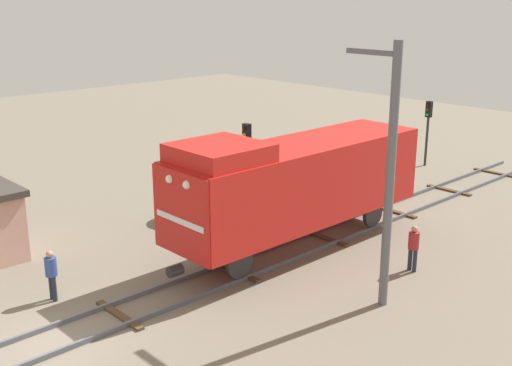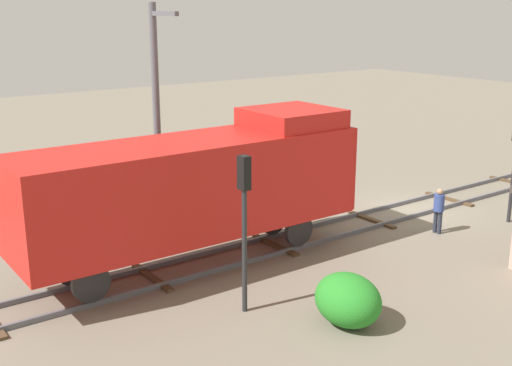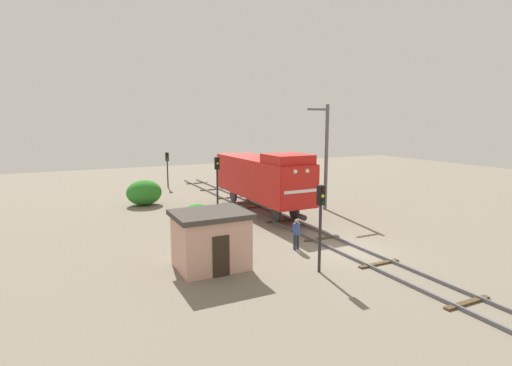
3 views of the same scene
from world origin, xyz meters
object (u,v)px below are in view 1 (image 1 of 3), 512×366
worker_near_track (51,271)px  catenary_mast (389,171)px  traffic_signal_mid (247,155)px  traffic_signal_far (428,121)px  locomotive (295,181)px  worker_by_signal (414,245)px

worker_near_track → catenary_mast: catenary_mast is taller
traffic_signal_mid → traffic_signal_far: size_ratio=1.18×
locomotive → catenary_mast: catenary_mast is taller
worker_by_signal → catenary_mast: size_ratio=0.21×
worker_near_track → locomotive: bearing=-24.8°
locomotive → worker_by_signal: bearing=21.3°
locomotive → traffic_signal_mid: bearing=169.3°
traffic_signal_mid → catenary_mast: bearing=-12.4°
worker_near_track → worker_by_signal: bearing=-41.9°
locomotive → worker_by_signal: locomotive is taller
worker_by_signal → traffic_signal_mid: bearing=-168.3°
traffic_signal_mid → worker_near_track: size_ratio=2.56×
worker_by_signal → catenary_mast: bearing=-71.1°
traffic_signal_mid → traffic_signal_far: 14.02m
locomotive → worker_by_signal: 4.85m
traffic_signal_mid → catenary_mast: 8.64m
traffic_signal_far → catenary_mast: size_ratio=0.45×
catenary_mast → traffic_signal_mid: bearing=167.6°
traffic_signal_mid → worker_near_track: 9.60m
locomotive → traffic_signal_far: bearing=103.8°
traffic_signal_mid → worker_by_signal: traffic_signal_mid is taller
locomotive → catenary_mast: 5.32m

